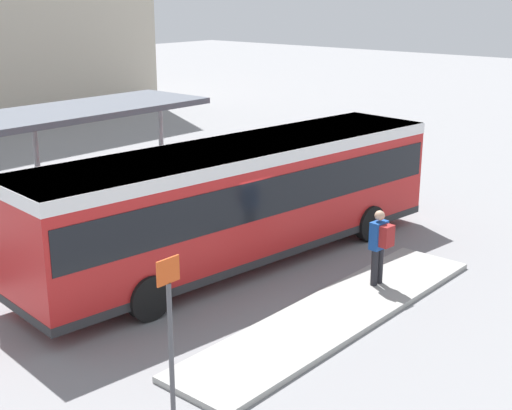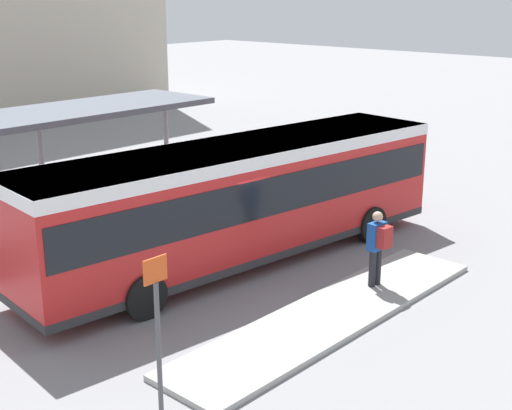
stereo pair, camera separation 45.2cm
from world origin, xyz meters
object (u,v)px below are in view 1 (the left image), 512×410
Objects in this scene: bicycle_red at (338,159)px; pedestrian_waiting at (380,243)px; bicycle_yellow at (316,156)px; platform_sign at (170,334)px; city_bus at (241,194)px; potted_planter_near_shelter at (113,215)px.

pedestrian_waiting is at bearing 125.77° from bicycle_red.
platform_sign is at bearing 110.26° from bicycle_yellow.
bicycle_red is 0.92× the size of bicycle_yellow.
city_bus reaches higher than bicycle_red.
bicycle_yellow is 0.64× the size of platform_sign.
bicycle_red is 17.65m from platform_sign.
pedestrian_waiting is at bearing -72.36° from city_bus.
pedestrian_waiting is 0.63× the size of platform_sign.
potted_planter_near_shelter is at bearing 112.77° from city_bus.
bicycle_red is 1.20× the size of potted_planter_near_shelter.
pedestrian_waiting reaches higher than bicycle_red.
bicycle_yellow is at bearing 29.12° from platform_sign.
bicycle_red is 0.59× the size of platform_sign.
city_bus is at bearing 107.29° from bicycle_yellow.
city_bus reaches higher than platform_sign.
bicycle_yellow reaches higher than bicycle_red.
potted_planter_near_shelter is at bearing 57.63° from platform_sign.
pedestrian_waiting is at bearing 3.22° from platform_sign.
pedestrian_waiting is 6.72m from platform_sign.
platform_sign is (-4.86, -7.66, 0.84)m from potted_planter_near_shelter.
bicycle_yellow is at bearing 5.34° from potted_planter_near_shelter.
bicycle_yellow is (8.85, 8.29, -0.74)m from pedestrian_waiting.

